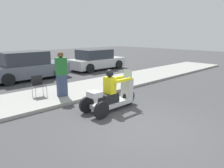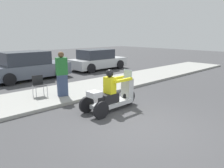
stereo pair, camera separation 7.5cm
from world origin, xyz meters
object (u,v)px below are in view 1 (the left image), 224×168
folding_chair_set_back (38,84)px  parked_car_lot_center (27,66)px  spectator_far_back (61,75)px  motorcycle_trike (112,96)px  parked_car_lot_left (96,60)px

folding_chair_set_back → parked_car_lot_center: 4.29m
spectator_far_back → parked_car_lot_center: 4.80m
motorcycle_trike → folding_chair_set_back: (-1.22, 3.02, 0.12)m
motorcycle_trike → parked_car_lot_left: size_ratio=0.53×
folding_chair_set_back → parked_car_lot_center: parked_car_lot_center is taller
spectator_far_back → parked_car_lot_left: size_ratio=0.42×
motorcycle_trike → spectator_far_back: spectator_far_back is taller
spectator_far_back → parked_car_lot_left: spectator_far_back is taller
parked_car_lot_center → parked_car_lot_left: parked_car_lot_center is taller
parked_car_lot_center → parked_car_lot_left: bearing=0.6°
motorcycle_trike → folding_chair_set_back: size_ratio=2.72×
spectator_far_back → parked_car_lot_center: spectator_far_back is taller
spectator_far_back → parked_car_lot_left: (5.82, 4.80, -0.28)m
folding_chair_set_back → parked_car_lot_center: (1.31, 4.08, 0.13)m
spectator_far_back → parked_car_lot_left: bearing=39.5°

